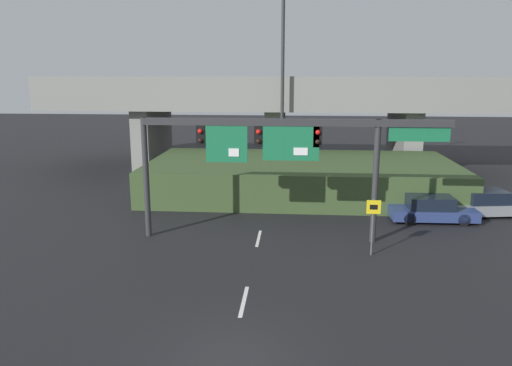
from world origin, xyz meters
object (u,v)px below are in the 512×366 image
speed_limit_sign (373,219)px  highway_light_pole_near (283,69)px  signal_gantry (280,143)px  parked_sedan_near_right (431,209)px  parked_sedan_mid_right (487,204)px

speed_limit_sign → highway_light_pole_near: bearing=106.6°
signal_gantry → highway_light_pole_near: size_ratio=0.93×
parked_sedan_near_right → speed_limit_sign: bearing=-126.7°
parked_sedan_mid_right → speed_limit_sign: bearing=-145.3°
parked_sedan_mid_right → highway_light_pole_near: bearing=137.2°
speed_limit_sign → highway_light_pole_near: 16.63m
highway_light_pole_near → speed_limit_sign: bearing=-73.4°
highway_light_pole_near → parked_sedan_near_right: bearing=-48.1°
speed_limit_sign → parked_sedan_near_right: size_ratio=0.56×
speed_limit_sign → parked_sedan_near_right: (3.92, 5.49, -1.00)m
signal_gantry → parked_sedan_near_right: size_ratio=3.15×
signal_gantry → parked_sedan_near_right: 9.67m
highway_light_pole_near → parked_sedan_mid_right: size_ratio=3.42×
parked_sedan_mid_right → signal_gantry: bearing=-164.7°
parked_sedan_near_right → signal_gantry: bearing=-156.5°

